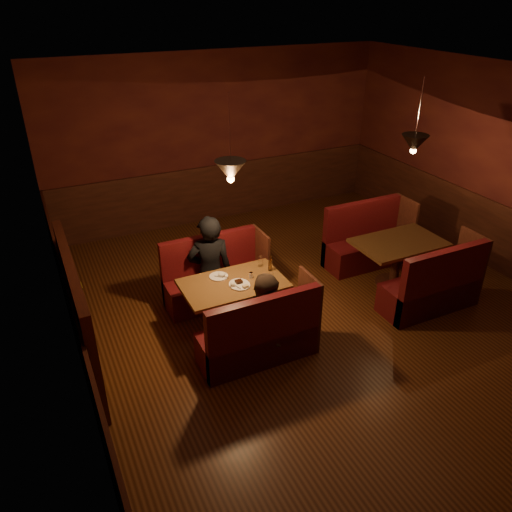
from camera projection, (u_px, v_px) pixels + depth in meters
name	position (u px, v px, depth m)	size (l,w,h in m)	color
room	(307.00, 245.00, 5.94)	(6.02, 7.02, 2.92)	#3E1E0C
main_table	(235.00, 293.00, 6.03)	(1.23, 0.75, 0.86)	brown
main_bench_far	(215.00, 281.00, 6.69)	(1.36, 0.48, 0.93)	#390D0F
main_bench_near	(261.00, 339.00, 5.58)	(1.36, 0.48, 0.93)	#390D0F
second_table	(398.00, 253.00, 6.93)	(1.22, 0.78, 0.69)	brown
second_bench_far	(366.00, 244.00, 7.62)	(1.34, 0.50, 0.96)	#390D0F
second_bench_near	(434.00, 290.00, 6.47)	(1.34, 0.50, 0.96)	#390D0F
diner_a	(209.00, 249.00, 6.37)	(0.59, 0.39, 1.62)	black
diner_b	(269.00, 302.00, 5.51)	(0.67, 0.52, 1.39)	#423126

